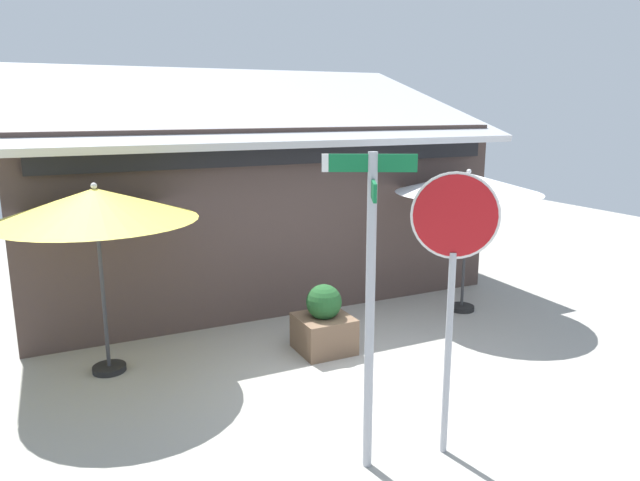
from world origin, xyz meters
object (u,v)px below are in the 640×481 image
object	(u,v)px
street_sign_post	(370,285)
sidewalk_planter	(324,324)
stop_sign	(453,260)
patio_umbrella_ivory_center	(468,184)
patio_umbrella_mustard_left	(95,205)

from	to	relation	value
street_sign_post	sidewalk_planter	size ratio (longest dim) A/B	3.09
street_sign_post	stop_sign	distance (m)	0.87
patio_umbrella_ivory_center	stop_sign	bearing A→B (deg)	-131.42
street_sign_post	patio_umbrella_mustard_left	size ratio (longest dim) A/B	1.21
street_sign_post	patio_umbrella_ivory_center	xyz separation A→B (m)	(3.84, 3.26, 0.35)
street_sign_post	sidewalk_planter	world-z (taller)	street_sign_post
patio_umbrella_mustard_left	patio_umbrella_ivory_center	bearing A→B (deg)	-1.10
patio_umbrella_mustard_left	patio_umbrella_ivory_center	xyz separation A→B (m)	(5.89, -0.11, -0.04)
stop_sign	patio_umbrella_ivory_center	world-z (taller)	stop_sign
patio_umbrella_mustard_left	sidewalk_planter	distance (m)	3.52
patio_umbrella_mustard_left	stop_sign	bearing A→B (deg)	-50.51
sidewalk_planter	street_sign_post	bearing A→B (deg)	-107.67
street_sign_post	patio_umbrella_ivory_center	distance (m)	5.05
sidewalk_planter	stop_sign	bearing A→B (deg)	-90.59
patio_umbrella_ivory_center	sidewalk_planter	distance (m)	3.52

